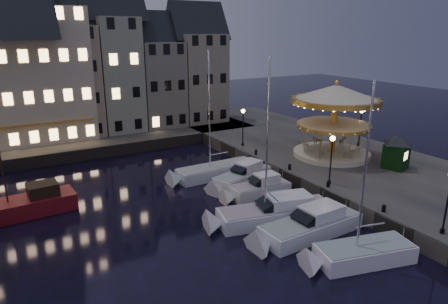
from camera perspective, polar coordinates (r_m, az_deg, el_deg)
ground at (r=30.37m, az=6.05°, el=-9.88°), size 160.00×160.00×0.00m
quay_east at (r=43.05m, az=16.53°, el=-1.40°), size 16.00×56.00×1.30m
quay_north at (r=52.06m, az=-20.03°, el=1.38°), size 44.00×12.00×1.30m
quaywall_e at (r=37.86m, az=8.11°, el=-3.35°), size 0.15×44.00×1.30m
quaywall_n at (r=46.76m, az=-16.25°, el=0.05°), size 48.00×0.15×1.30m
streetlamp_b at (r=34.06m, az=15.11°, el=-0.12°), size 0.44×0.44×4.17m
streetlamp_c at (r=44.23m, az=2.73°, el=4.29°), size 0.44×0.44×4.17m
streetlamp_d at (r=46.75m, az=18.94°, el=4.08°), size 0.44×0.44×4.17m
bollard_a at (r=30.78m, az=21.87°, el=-7.41°), size 0.30×0.30×0.57m
bollard_b at (r=34.08m, az=14.67°, el=-4.36°), size 0.30×0.30×0.57m
bollard_c at (r=37.54m, az=9.36°, el=-2.05°), size 0.30×0.30×0.57m
bollard_d at (r=41.70m, az=4.59°, el=0.05°), size 0.30×0.30×0.57m
townhouse_nb at (r=52.06m, az=-27.90°, el=9.04°), size 6.16×8.00×13.80m
townhouse_nc at (r=52.62m, az=-21.34°, el=10.44°), size 6.82×8.00×14.80m
townhouse_nd at (r=53.78m, az=-15.25°, el=11.64°), size 5.50×8.00×15.80m
townhouse_ne at (r=55.59m, az=-9.63°, el=10.58°), size 6.16×8.00×12.80m
townhouse_nf at (r=57.94m, az=-3.95°, el=11.51°), size 6.82×8.00×13.80m
hotel_corner at (r=51.93m, az=-28.07°, el=10.68°), size 17.60×9.00×16.80m
motorboat_a at (r=26.40m, az=18.37°, el=-13.78°), size 7.13×3.83×11.78m
motorboat_b at (r=28.59m, az=11.72°, el=-10.50°), size 8.70×2.81×2.15m
motorboat_c at (r=30.15m, az=6.73°, el=-8.67°), size 9.79×4.51×12.98m
motorboat_d at (r=34.28m, az=4.57°, el=-5.46°), size 6.24×2.21×2.15m
motorboat_e at (r=36.96m, az=2.36°, el=-3.72°), size 7.38×4.08×2.15m
motorboat_f at (r=38.77m, az=-1.72°, el=-2.89°), size 9.09×2.49×12.10m
red_fishing_boat at (r=34.66m, az=-26.42°, el=-6.89°), size 7.67×3.05×5.96m
carousel at (r=41.49m, az=15.59°, el=6.23°), size 8.87×8.87×7.76m
ticket_kiosk at (r=40.25m, az=23.52°, el=0.80°), size 3.10×3.10×3.63m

